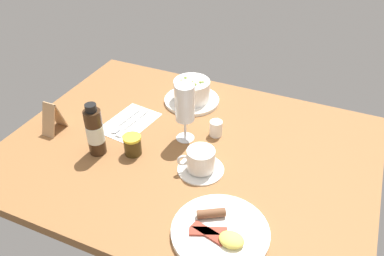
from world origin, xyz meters
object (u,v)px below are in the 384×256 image
at_px(coffee_cup, 201,161).
at_px(creamer_jug, 216,128).
at_px(menu_card, 52,117).
at_px(jam_jar, 133,145).
at_px(wine_glass, 185,105).
at_px(breakfast_plate, 220,232).
at_px(porridge_bowl, 192,92).
at_px(cutlery_setting, 129,123).
at_px(sauce_bottle_brown, 95,131).

xyz_separation_m(coffee_cup, creamer_jug, (0.02, -0.17, -0.01)).
bearing_deg(menu_card, jam_jar, -179.50).
xyz_separation_m(wine_glass, breakfast_plate, (-0.23, 0.31, -0.11)).
bearing_deg(breakfast_plate, creamer_jug, -67.31).
height_order(coffee_cup, wine_glass, wine_glass).
bearing_deg(menu_card, coffee_cup, -178.29).
height_order(porridge_bowl, jam_jar, porridge_bowl).
relative_size(wine_glass, breakfast_plate, 0.81).
height_order(wine_glass, menu_card, wine_glass).
distance_m(creamer_jug, menu_card, 0.52).
bearing_deg(cutlery_setting, wine_glass, -179.27).
relative_size(porridge_bowl, cutlery_setting, 0.93).
relative_size(creamer_jug, wine_glass, 0.29).
bearing_deg(porridge_bowl, breakfast_plate, 120.47).
relative_size(cutlery_setting, creamer_jug, 3.77).
distance_m(jam_jar, menu_card, 0.29).
xyz_separation_m(porridge_bowl, menu_card, (0.33, 0.34, 0.01)).
relative_size(sauce_bottle_brown, menu_card, 1.60).
xyz_separation_m(wine_glass, sauce_bottle_brown, (0.21, 0.17, -0.05)).
xyz_separation_m(jam_jar, menu_card, (0.29, 0.00, 0.02)).
height_order(creamer_jug, sauce_bottle_brown, sauce_bottle_brown).
relative_size(cutlery_setting, breakfast_plate, 0.89).
relative_size(creamer_jug, jam_jar, 0.90).
height_order(wine_glass, breakfast_plate, wine_glass).
bearing_deg(coffee_cup, cutlery_setting, -20.60).
xyz_separation_m(cutlery_setting, jam_jar, (-0.09, 0.13, 0.03)).
height_order(creamer_jug, jam_jar, jam_jar).
relative_size(sauce_bottle_brown, breakfast_plate, 0.71).
xyz_separation_m(porridge_bowl, breakfast_plate, (-0.30, 0.51, -0.03)).
distance_m(porridge_bowl, jam_jar, 0.34).
distance_m(creamer_jug, jam_jar, 0.27).
height_order(cutlery_setting, jam_jar, jam_jar).
distance_m(coffee_cup, breakfast_plate, 0.23).
xyz_separation_m(sauce_bottle_brown, menu_card, (0.19, -0.03, -0.02)).
xyz_separation_m(porridge_bowl, jam_jar, (0.04, 0.34, -0.01)).
xyz_separation_m(cutlery_setting, wine_glass, (-0.21, -0.00, 0.12)).
height_order(breakfast_plate, menu_card, menu_card).
bearing_deg(menu_card, porridge_bowl, -134.66).
relative_size(jam_jar, breakfast_plate, 0.26).
distance_m(porridge_bowl, menu_card, 0.47).
bearing_deg(cutlery_setting, jam_jar, 126.36).
xyz_separation_m(breakfast_plate, menu_card, (0.64, -0.18, 0.04)).
relative_size(coffee_cup, breakfast_plate, 0.56).
distance_m(coffee_cup, wine_glass, 0.18).
bearing_deg(coffee_cup, creamer_jug, -83.28).
bearing_deg(jam_jar, creamer_jug, -135.95).
distance_m(sauce_bottle_brown, menu_card, 0.19).
relative_size(cutlery_setting, jam_jar, 3.41).
xyz_separation_m(coffee_cup, breakfast_plate, (-0.13, 0.19, -0.02)).
relative_size(cutlery_setting, sauce_bottle_brown, 1.25).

